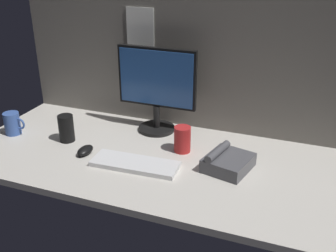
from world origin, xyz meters
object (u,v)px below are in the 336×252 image
at_px(desk_phone, 227,162).
at_px(mug_ceramic_blue, 13,123).
at_px(keyboard, 135,164).
at_px(mouse, 85,150).
at_px(monitor, 157,86).
at_px(mug_red_plastic, 182,139).
at_px(mug_black_travel, 66,128).

bearing_deg(desk_phone, mug_ceramic_blue, -177.69).
bearing_deg(keyboard, mouse, 173.08).
relative_size(monitor, keyboard, 1.13).
distance_m(keyboard, mug_red_plastic, 0.25).
bearing_deg(monitor, mouse, -120.21).
bearing_deg(mug_black_travel, monitor, 37.03).
height_order(monitor, keyboard, monitor).
height_order(mug_red_plastic, desk_phone, mug_red_plastic).
bearing_deg(mug_black_travel, keyboard, -14.32).
relative_size(keyboard, mug_red_plastic, 3.13).
relative_size(mug_ceramic_blue, desk_phone, 0.50).
xyz_separation_m(mouse, mug_black_travel, (-0.15, 0.08, 0.05)).
xyz_separation_m(monitor, desk_phone, (0.42, -0.25, -0.20)).
height_order(mug_red_plastic, mug_ceramic_blue, mug_red_plastic).
bearing_deg(monitor, mug_black_travel, -142.97).
bearing_deg(mouse, mug_black_travel, 152.89).
bearing_deg(keyboard, monitor, 94.85).
distance_m(keyboard, mug_black_travel, 0.42).
xyz_separation_m(mouse, mug_red_plastic, (0.40, 0.18, 0.04)).
xyz_separation_m(mug_red_plastic, mug_black_travel, (-0.54, -0.09, 0.01)).
bearing_deg(mug_ceramic_blue, monitor, 24.63).
bearing_deg(monitor, mug_red_plastic, -41.85).
xyz_separation_m(mouse, mug_ceramic_blue, (-0.44, 0.06, 0.04)).
xyz_separation_m(keyboard, mouse, (-0.25, 0.02, 0.01)).
bearing_deg(keyboard, mug_red_plastic, 51.27).
relative_size(mouse, mug_black_travel, 0.74).
distance_m(mug_ceramic_blue, desk_phone, 1.06).
height_order(monitor, mug_ceramic_blue, monitor).
height_order(keyboard, desk_phone, desk_phone).
xyz_separation_m(keyboard, mug_black_travel, (-0.40, 0.10, 0.05)).
bearing_deg(mug_ceramic_blue, mug_red_plastic, 8.36).
bearing_deg(monitor, desk_phone, -31.17).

